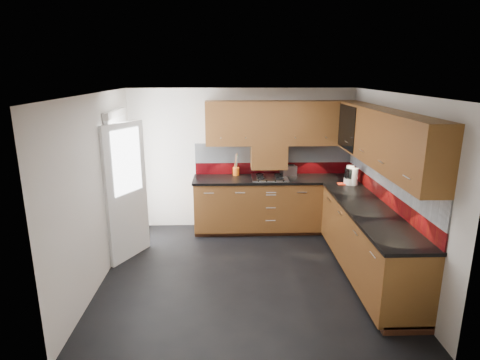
{
  "coord_description": "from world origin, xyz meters",
  "views": [
    {
      "loc": [
        -0.24,
        -4.95,
        2.66
      ],
      "look_at": [
        -0.07,
        0.65,
        1.14
      ],
      "focal_mm": 30.0,
      "sensor_mm": 36.0,
      "label": 1
    }
  ],
  "objects_px": {
    "toaster": "(288,171)",
    "food_processor": "(350,176)",
    "gas_hob": "(270,178)",
    "utensil_pot": "(236,170)"
  },
  "relations": [
    {
      "from": "toaster",
      "to": "food_processor",
      "type": "distance_m",
      "value": 1.05
    },
    {
      "from": "gas_hob",
      "to": "toaster",
      "type": "xyz_separation_m",
      "value": [
        0.34,
        0.17,
        0.07
      ]
    },
    {
      "from": "toaster",
      "to": "food_processor",
      "type": "height_order",
      "value": "food_processor"
    },
    {
      "from": "utensil_pot",
      "to": "food_processor",
      "type": "distance_m",
      "value": 1.88
    },
    {
      "from": "gas_hob",
      "to": "utensil_pot",
      "type": "height_order",
      "value": "utensil_pot"
    },
    {
      "from": "gas_hob",
      "to": "food_processor",
      "type": "bearing_deg",
      "value": -17.62
    },
    {
      "from": "utensil_pot",
      "to": "food_processor",
      "type": "relative_size",
      "value": 1.28
    },
    {
      "from": "gas_hob",
      "to": "utensil_pot",
      "type": "bearing_deg",
      "value": 156.94
    },
    {
      "from": "gas_hob",
      "to": "utensil_pot",
      "type": "distance_m",
      "value": 0.6
    },
    {
      "from": "gas_hob",
      "to": "toaster",
      "type": "height_order",
      "value": "toaster"
    }
  ]
}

